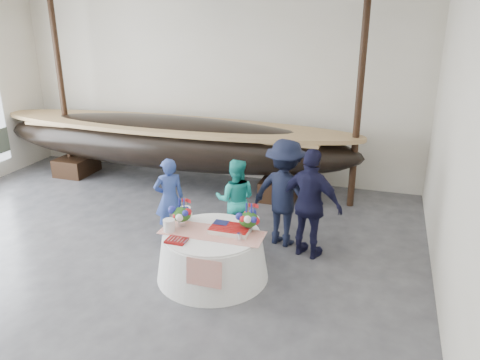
% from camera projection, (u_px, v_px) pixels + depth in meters
% --- Properties ---
extents(floor, '(10.00, 12.00, 0.01)m').
position_uv_depth(floor, '(64.00, 306.00, 6.59)').
color(floor, '#3D3D42').
rests_on(floor, ground).
extents(wall_back, '(10.00, 0.02, 4.50)m').
position_uv_depth(wall_back, '(213.00, 85.00, 11.19)').
color(wall_back, silver).
rests_on(wall_back, ground).
extents(pavilion_structure, '(9.80, 11.76, 4.50)m').
position_uv_depth(pavilion_structure, '(66.00, 4.00, 5.97)').
color(pavilion_structure, black).
rests_on(pavilion_structure, ground).
extents(longboat_display, '(8.82, 1.76, 1.65)m').
position_uv_depth(longboat_display, '(170.00, 142.00, 10.84)').
color(longboat_display, black).
rests_on(longboat_display, ground).
extents(banquet_table, '(1.73, 1.73, 0.75)m').
position_uv_depth(banquet_table, '(212.00, 255.00, 7.22)').
color(banquet_table, white).
rests_on(banquet_table, ground).
extents(tabletop_items, '(1.61, 0.95, 0.40)m').
position_uv_depth(tabletop_items, '(212.00, 220.00, 7.16)').
color(tabletop_items, '#B52412').
rests_on(tabletop_items, banquet_table).
extents(guest_woman_blue, '(0.65, 0.62, 1.50)m').
position_uv_depth(guest_woman_blue, '(169.00, 198.00, 8.38)').
color(guest_woman_blue, navy).
rests_on(guest_woman_blue, ground).
extents(guest_woman_teal, '(0.83, 0.70, 1.50)m').
position_uv_depth(guest_woman_teal, '(236.00, 200.00, 8.33)').
color(guest_woman_teal, teal).
rests_on(guest_woman_teal, ground).
extents(guest_man_left, '(1.38, 1.02, 1.90)m').
position_uv_depth(guest_man_left, '(285.00, 193.00, 8.08)').
color(guest_man_left, black).
rests_on(guest_man_left, ground).
extents(guest_man_right, '(1.18, 0.77, 1.87)m').
position_uv_depth(guest_man_right, '(311.00, 204.00, 7.65)').
color(guest_man_right, black).
rests_on(guest_man_right, ground).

